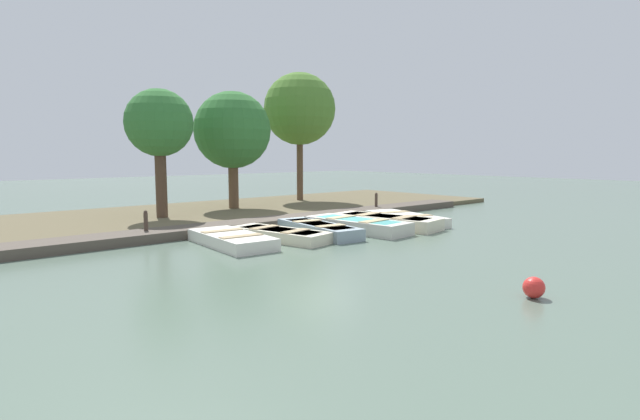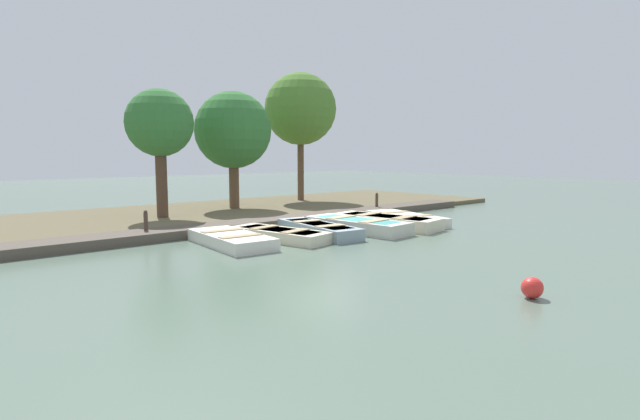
# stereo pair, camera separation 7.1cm
# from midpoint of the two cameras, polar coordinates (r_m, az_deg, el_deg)

# --- Properties ---
(ground_plane) EXTENTS (80.00, 80.00, 0.00)m
(ground_plane) POSITION_cam_midpoint_polar(r_m,az_deg,el_deg) (16.30, -0.22, -2.02)
(ground_plane) COLOR #566B5B
(shore_bank) EXTENTS (8.00, 24.00, 0.19)m
(shore_bank) POSITION_cam_midpoint_polar(r_m,az_deg,el_deg) (20.30, -9.54, -0.17)
(shore_bank) COLOR brown
(shore_bank) RESTS_ON ground_plane
(dock_walkway) EXTENTS (1.19, 17.59, 0.27)m
(dock_walkway) POSITION_cam_midpoint_polar(r_m,az_deg,el_deg) (17.23, -2.93, -1.12)
(dock_walkway) COLOR #51473D
(dock_walkway) RESTS_ON ground_plane
(rowboat_0) EXTENTS (3.03, 1.47, 0.34)m
(rowboat_0) POSITION_cam_midpoint_polar(r_m,az_deg,el_deg) (13.30, -9.97, -3.30)
(rowboat_0) COLOR silver
(rowboat_0) RESTS_ON ground_plane
(rowboat_1) EXTENTS (3.19, 1.59, 0.33)m
(rowboat_1) POSITION_cam_midpoint_polar(r_m,az_deg,el_deg) (13.98, -4.52, -2.79)
(rowboat_1) COLOR beige
(rowboat_1) RESTS_ON ground_plane
(rowboat_2) EXTENTS (3.36, 1.39, 0.37)m
(rowboat_2) POSITION_cam_midpoint_polar(r_m,az_deg,el_deg) (14.79, -0.06, -2.18)
(rowboat_2) COLOR #8C9EA8
(rowboat_2) RESTS_ON ground_plane
(rowboat_3) EXTENTS (3.52, 1.50, 0.41)m
(rowboat_3) POSITION_cam_midpoint_polar(r_m,az_deg,el_deg) (15.47, 4.39, -1.73)
(rowboat_3) COLOR beige
(rowboat_3) RESTS_ON ground_plane
(rowboat_4) EXTENTS (3.73, 1.80, 0.41)m
(rowboat_4) POSITION_cam_midpoint_polar(r_m,az_deg,el_deg) (16.43, 7.65, -1.29)
(rowboat_4) COLOR beige
(rowboat_4) RESTS_ON ground_plane
(rowboat_5) EXTENTS (3.49, 1.95, 0.35)m
(rowboat_5) POSITION_cam_midpoint_polar(r_m,az_deg,el_deg) (17.50, 9.89, -0.97)
(rowboat_5) COLOR silver
(rowboat_5) RESTS_ON ground_plane
(mooring_post_near) EXTENTS (0.11, 0.11, 0.84)m
(mooring_post_near) POSITION_cam_midpoint_polar(r_m,az_deg,el_deg) (14.74, -19.14, -1.62)
(mooring_post_near) COLOR #47382D
(mooring_post_near) RESTS_ON ground_plane
(mooring_post_far) EXTENTS (0.11, 0.11, 0.84)m
(mooring_post_far) POSITION_cam_midpoint_polar(r_m,az_deg,el_deg) (20.31, 6.60, 0.81)
(mooring_post_far) COLOR #47382D
(mooring_post_far) RESTS_ON ground_plane
(buoy) EXTENTS (0.36, 0.36, 0.36)m
(buoy) POSITION_cam_midpoint_polar(r_m,az_deg,el_deg) (9.12, 23.30, -8.16)
(buoy) COLOR red
(buoy) RESTS_ON ground_plane
(park_tree_far_left) EXTENTS (2.32, 2.32, 4.62)m
(park_tree_far_left) POSITION_cam_midpoint_polar(r_m,az_deg,el_deg) (18.23, -17.76, 9.27)
(park_tree_far_left) COLOR #4C3828
(park_tree_far_left) RESTS_ON ground_plane
(park_tree_left) EXTENTS (3.09, 3.09, 4.90)m
(park_tree_left) POSITION_cam_midpoint_polar(r_m,az_deg,el_deg) (20.63, -9.81, 8.92)
(park_tree_left) COLOR brown
(park_tree_left) RESTS_ON ground_plane
(park_tree_center) EXTENTS (3.39, 3.39, 6.20)m
(park_tree_center) POSITION_cam_midpoint_polar(r_m,az_deg,el_deg) (24.05, -2.16, 11.42)
(park_tree_center) COLOR brown
(park_tree_center) RESTS_ON ground_plane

